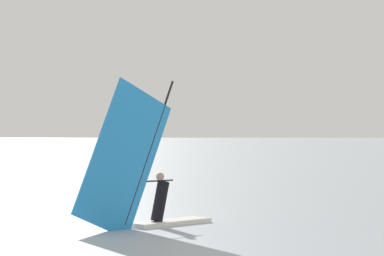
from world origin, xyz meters
TOP-DOWN VIEW (x-y plane):
  - ground_plane at (0.00, 0.00)m, footprint 4000.00×4000.00m
  - windsurfer at (2.77, 1.82)m, footprint 2.15×4.16m

SIDE VIEW (x-z plane):
  - ground_plane at x=0.00m, z-range 0.00..0.00m
  - windsurfer at x=2.77m, z-range -0.98..3.14m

